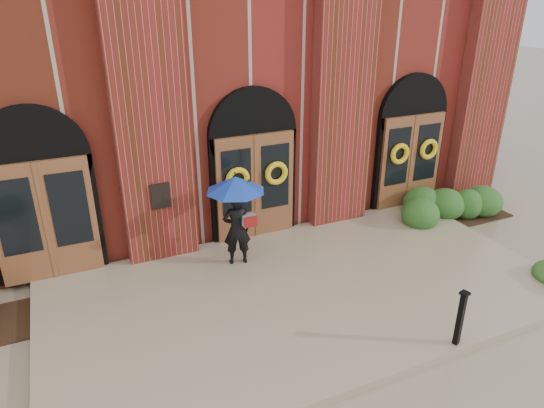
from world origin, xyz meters
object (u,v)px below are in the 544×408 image
hedge_wall_right (450,204)px  man_with_umbrella (236,204)px  hedge_wall_left (16,304)px  metal_post (460,317)px

hedge_wall_right → man_with_umbrella: bearing=-179.1°
man_with_umbrella → hedge_wall_left: man_with_umbrella is taller
man_with_umbrella → hedge_wall_left: bearing=11.6°
metal_post → man_with_umbrella: bearing=120.5°
man_with_umbrella → hedge_wall_left: 4.49m
man_with_umbrella → hedge_wall_right: (6.07, 0.10, -1.16)m
metal_post → hedge_wall_left: metal_post is taller
man_with_umbrella → hedge_wall_left: (-4.33, -0.07, -1.18)m
metal_post → hedge_wall_left: (-6.70, 3.95, -0.32)m
man_with_umbrella → hedge_wall_right: 6.18m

